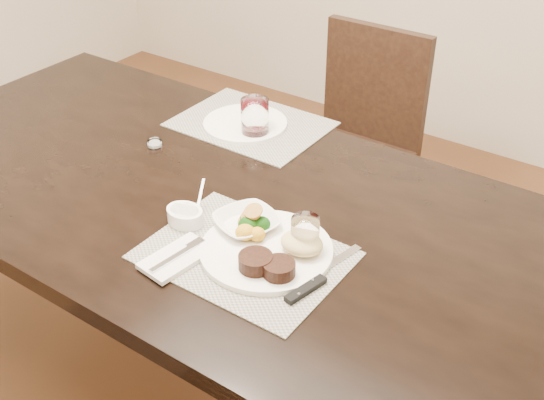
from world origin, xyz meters
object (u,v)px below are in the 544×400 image
Objects in this scene: chair_far at (359,135)px; far_plate at (245,124)px; steak_knife at (313,282)px; wine_glass_near at (305,237)px; cracker_bowl at (247,223)px; dinner_plate at (271,249)px.

chair_far is 3.42× the size of far_plate.
far_plate is (-0.58, 0.52, 0.00)m from steak_knife.
chair_far is 0.64m from far_plate.
chair_far reaches higher than wine_glass_near.
steak_knife is at bearing -42.05° from far_plate.
steak_knife is 1.34× the size of cracker_bowl.
wine_glass_near is (-0.08, 0.09, 0.04)m from steak_knife.
dinner_plate is at bearing 179.89° from steak_knife.
steak_knife reaches higher than far_plate.
far_plate is (-0.11, -0.57, 0.26)m from chair_far.
dinner_plate is at bearing -25.37° from cracker_bowl.
far_plate is (-0.50, 0.43, -0.04)m from wine_glass_near.
far_plate is at bearing 139.02° from wine_glass_near.
chair_far is 1.12m from wine_glass_near.
chair_far reaches higher than steak_knife.
chair_far is 1.22m from steak_knife.
wine_glass_near is at bearing 60.12° from dinner_plate.
cracker_bowl reaches higher than dinner_plate.
wine_glass_near reaches higher than steak_knife.
far_plate is (-0.44, 0.49, -0.01)m from dinner_plate.
dinner_plate is (0.33, -1.07, 0.27)m from chair_far.
cracker_bowl is (0.23, -1.02, 0.27)m from chair_far.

